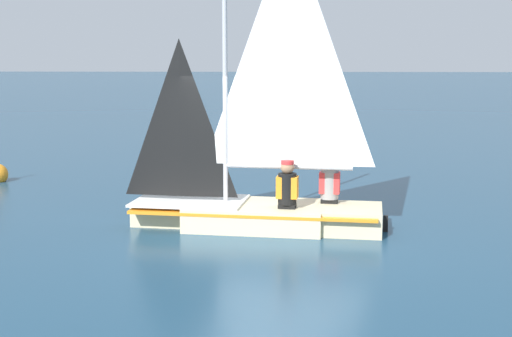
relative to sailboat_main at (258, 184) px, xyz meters
name	(u,v)px	position (x,y,z in m)	size (l,w,h in m)	color
ground_plane	(256,227)	(0.03, 0.00, -0.72)	(260.00, 260.00, 0.00)	navy
sailboat_main	(258,184)	(0.00, 0.00, 0.00)	(4.26, 1.78, 5.02)	beige
sailor_helm	(287,193)	(-0.49, 0.26, -0.09)	(0.37, 0.33, 1.16)	black
sailor_crew	(330,188)	(-1.19, -0.20, -0.09)	(0.37, 0.33, 1.16)	black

